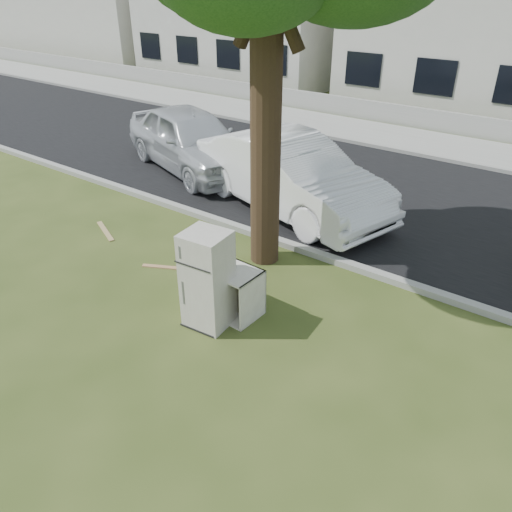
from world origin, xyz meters
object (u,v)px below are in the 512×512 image
Objects in this scene: fridge at (207,280)px; car_center at (290,174)px; cabinet at (229,290)px; car_left at (191,139)px.

fridge is 0.31× the size of car_center.
fridge reaches higher than cabinet.
car_center reaches higher than fridge.
cabinet is 0.21× the size of car_left.
car_center is at bearing 111.61° from cabinet.
car_left is at bearing 94.98° from car_center.
car_center is at bearing -81.73° from car_left.
car_center reaches higher than car_left.
car_center is at bearing 101.83° from fridge.
fridge is 0.58m from cabinet.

